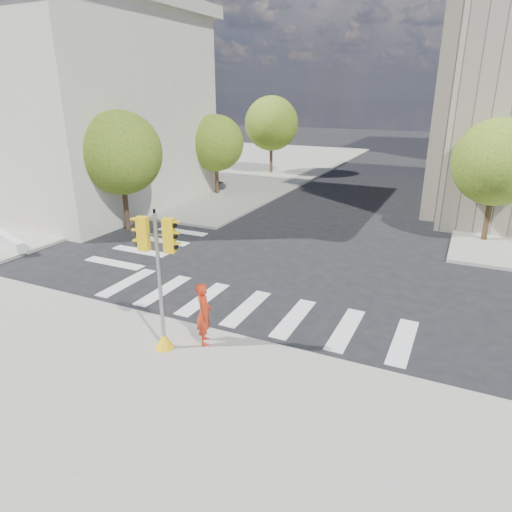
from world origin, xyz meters
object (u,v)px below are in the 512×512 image
Objects in this scene: lamp_far at (500,127)px; photographer at (204,314)px; traffic_signal at (161,293)px; lamp_near at (508,143)px; planter_wall at (0,235)px.

lamp_far reaches higher than photographer.
traffic_signal is (-9.00, -33.63, -2.66)m from lamp_far.
lamp_near is 1.00× the size of lamp_far.
lamp_far is (0.00, 14.00, 0.00)m from lamp_near.
lamp_near is at bearing 52.40° from planter_wall.
lamp_far is 36.84m from planter_wall.
traffic_signal is 0.70× the size of planter_wall.
traffic_signal is (-9.00, -19.63, -2.66)m from lamp_near.
photographer is at bearing -113.23° from lamp_near.
photographer is 15.25m from planter_wall.
lamp_far is at bearing 90.00° from lamp_near.
traffic_signal reaches higher than planter_wall.
lamp_far is 34.00m from photographer.
planter_wall is (-13.74, 4.95, -1.52)m from traffic_signal.
traffic_signal is at bearing 98.99° from photographer.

